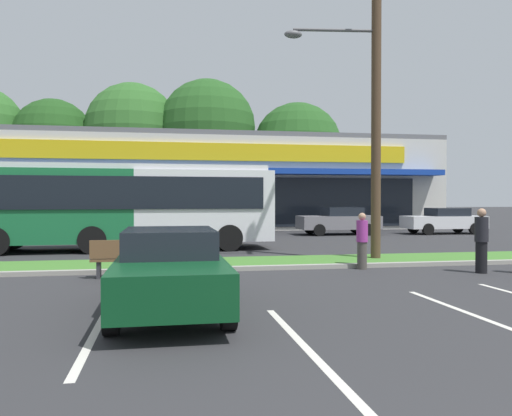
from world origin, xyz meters
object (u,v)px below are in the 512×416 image
city_bus (119,204)px  car_3 (90,222)px  pedestrian_mid (362,241)px  car_1 (444,220)px  utility_pole (372,91)px  car_0 (339,221)px  bus_stop_bench (124,258)px  car_4 (170,269)px  pedestrian_near_bench (481,241)px

city_bus → car_3: bearing=105.0°
car_3 → pedestrian_mid: size_ratio=2.83×
city_bus → car_1: bearing=19.0°
car_3 → city_bus: bearing=106.4°
utility_pole → car_0: utility_pole is taller
utility_pole → city_bus: utility_pole is taller
bus_stop_bench → pedestrian_mid: (6.42, 0.47, 0.29)m
car_4 → pedestrian_near_bench: (8.14, 3.18, 0.12)m
city_bus → pedestrian_near_bench: (9.91, -7.90, -0.91)m
city_bus → car_4: size_ratio=2.54×
pedestrian_near_bench → car_4: bearing=66.6°
car_3 → pedestrian_mid: car_3 is taller
car_0 → city_bus: bearing=31.4°
car_1 → pedestrian_near_bench: (-7.38, -14.36, 0.10)m
utility_pole → pedestrian_near_bench: 5.62m
car_1 → pedestrian_near_bench: 16.14m
car_1 → car_4: car_1 is taller
city_bus → car_0: city_bus is taller
utility_pole → car_1: (9.26, 11.51, -4.57)m
utility_pole → city_bus: (-8.03, 5.05, -3.56)m
pedestrian_near_bench → bus_stop_bench: bearing=40.2°
city_bus → car_0: size_ratio=2.66×
car_3 → car_4: bearing=101.9°
car_3 → car_4: car_3 is taller
utility_pole → bus_stop_bench: utility_pole is taller
pedestrian_mid → car_1: bearing=-100.4°
utility_pole → bus_stop_bench: (-7.34, -2.03, -4.82)m
car_1 → pedestrian_near_bench: pedestrian_near_bench is taller
car_4 → pedestrian_mid: bearing=129.9°
bus_stop_bench → car_4: (1.07, -4.00, 0.23)m
pedestrian_mid → car_4: bearing=67.5°
pedestrian_mid → city_bus: bearing=-15.4°
car_4 → pedestrian_near_bench: 8.74m
car_3 → car_0: bearing=-179.8°
car_3 → pedestrian_near_bench: 18.90m
car_0 → pedestrian_near_bench: bearing=85.1°
pedestrian_mid → pedestrian_near_bench: bearing=-177.2°
car_0 → car_4: car_0 is taller
bus_stop_bench → car_4: size_ratio=0.35×
utility_pole → car_3: bearing=130.3°
car_4 → car_3: bearing=-168.1°
bus_stop_bench → car_1: size_ratio=0.35×
car_1 → pedestrian_mid: 16.57m
utility_pole → car_0: size_ratio=2.26×
car_0 → car_1: bearing=176.6°
city_bus → car_0: 13.13m
city_bus → pedestrian_near_bench: size_ratio=6.85×
utility_pole → car_0: bearing=75.1°
city_bus → car_0: bearing=29.9°
pedestrian_mid → bus_stop_bench: bearing=31.8°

